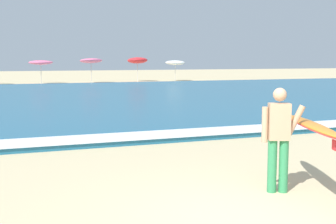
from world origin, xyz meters
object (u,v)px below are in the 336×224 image
object	(u,v)px
surfer_with_board	(295,130)
beach_umbrella_5	(137,60)
beach_umbrella_3	(41,62)
beach_umbrella_6	(175,63)
beach_umbrella_4	(91,61)

from	to	relation	value
surfer_with_board	beach_umbrella_5	bearing A→B (deg)	77.48
beach_umbrella_3	beach_umbrella_6	size ratio (longest dim) A/B	1.01
beach_umbrella_3	beach_umbrella_4	world-z (taller)	beach_umbrella_4
beach_umbrella_3	beach_umbrella_5	size ratio (longest dim) A/B	0.86
beach_umbrella_5	beach_umbrella_4	bearing A→B (deg)	-164.75
surfer_with_board	beach_umbrella_6	bearing A→B (deg)	71.71
beach_umbrella_4	beach_umbrella_6	xyz separation A→B (m)	(8.52, 0.99, -0.21)
beach_umbrella_6	surfer_with_board	bearing A→B (deg)	-108.29
surfer_with_board	beach_umbrella_3	distance (m)	34.65
beach_umbrella_3	beach_umbrella_5	xyz separation A→B (m)	(9.11, 1.18, 0.16)
beach_umbrella_4	beach_umbrella_6	bearing A→B (deg)	6.63
beach_umbrella_4	beach_umbrella_5	world-z (taller)	beach_umbrella_5
beach_umbrella_4	surfer_with_board	bearing A→B (deg)	-95.32
surfer_with_board	beach_umbrella_5	world-z (taller)	beach_umbrella_5
beach_umbrella_6	beach_umbrella_3	bearing A→B (deg)	-176.10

